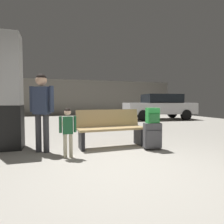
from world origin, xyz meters
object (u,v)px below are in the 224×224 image
at_px(structural_pillar, 8,92).
at_px(bench, 110,128).
at_px(suitcase, 152,136).
at_px(backpack_bright, 153,116).
at_px(adult, 42,104).
at_px(parked_car_side, 160,106).
at_px(child, 68,127).

height_order(structural_pillar, bench, structural_pillar).
distance_m(suitcase, backpack_bright, 0.45).
distance_m(adult, parked_car_side, 8.69).
height_order(bench, parked_car_side, parked_car_side).
xyz_separation_m(bench, child, (-1.05, -0.67, 0.15)).
relative_size(backpack_bright, child, 0.35).
bearing_deg(backpack_bright, adult, 168.20).
bearing_deg(bench, child, -147.64).
distance_m(bench, backpack_bright, 1.05).
relative_size(suitcase, backpack_bright, 1.78).
distance_m(bench, adult, 1.66).
bearing_deg(adult, suitcase, -11.79).
height_order(backpack_bright, child, child).
bearing_deg(suitcase, bench, 144.40).
height_order(suitcase, adult, adult).
bearing_deg(bench, adult, -176.69).
distance_m(backpack_bright, child, 1.88).
bearing_deg(structural_pillar, adult, -35.31).
bearing_deg(backpack_bright, bench, 144.40).
distance_m(structural_pillar, backpack_bright, 3.30).
xyz_separation_m(bench, suitcase, (0.81, -0.58, -0.12)).
distance_m(structural_pillar, bench, 2.47).
distance_m(child, adult, 0.88).
bearing_deg(suitcase, parked_car_side, 58.15).
bearing_deg(structural_pillar, bench, -10.70).
height_order(backpack_bright, adult, adult).
bearing_deg(backpack_bright, suitcase, 145.77).
distance_m(structural_pillar, suitcase, 3.40).
bearing_deg(child, suitcase, 2.63).
xyz_separation_m(structural_pillar, bench, (2.28, -0.43, -0.85)).
xyz_separation_m(bench, backpack_bright, (0.81, -0.58, 0.33)).
distance_m(bench, child, 1.26).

